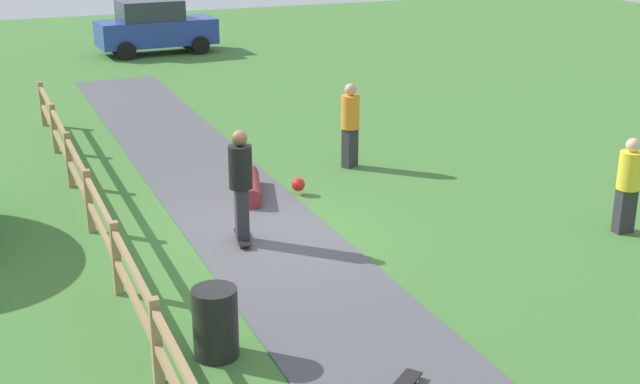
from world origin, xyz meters
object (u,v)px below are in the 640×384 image
at_px(trash_bin, 216,323).
at_px(skater_fallen, 255,186).
at_px(bystander_orange, 350,121).
at_px(skater_riding, 241,180).
at_px(bystander_yellow, 628,181).
at_px(parked_car_blue, 155,27).

relative_size(trash_bin, skater_fallen, 0.56).
bearing_deg(bystander_orange, skater_fallen, -158.01).
relative_size(skater_riding, skater_fallen, 1.18).
height_order(trash_bin, skater_fallen, trash_bin).
bearing_deg(bystander_orange, bystander_yellow, -62.17).
xyz_separation_m(skater_riding, bystander_orange, (3.36, 3.08, -0.09)).
bearing_deg(bystander_yellow, bystander_orange, 117.83).
bearing_deg(parked_car_blue, skater_riding, -98.17).
height_order(skater_fallen, bystander_yellow, bystander_yellow).
distance_m(trash_bin, bystander_orange, 8.01).
height_order(bystander_orange, parked_car_blue, parked_car_blue).
distance_m(bystander_orange, bystander_yellow, 5.81).
height_order(skater_fallen, parked_car_blue, parked_car_blue).
xyz_separation_m(skater_fallen, bystander_yellow, (5.15, -4.15, 0.70)).
distance_m(skater_riding, skater_fallen, 2.45).
relative_size(bystander_orange, parked_car_blue, 0.42).
xyz_separation_m(bystander_orange, bystander_yellow, (2.71, -5.14, -0.08)).
height_order(skater_fallen, bystander_orange, bystander_orange).
height_order(skater_riding, bystander_orange, skater_riding).
distance_m(skater_riding, parked_car_blue, 18.57).
height_order(skater_riding, bystander_yellow, skater_riding).
relative_size(trash_bin, skater_riding, 0.48).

